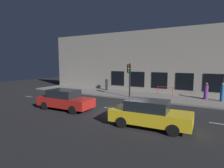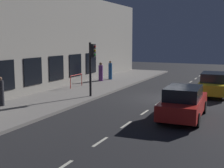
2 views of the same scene
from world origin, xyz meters
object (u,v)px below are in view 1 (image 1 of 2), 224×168
Objects in this scene: traffic_light at (129,74)px; pedestrian_0 at (206,92)px; pedestrian_2 at (222,93)px; parked_car_1 at (149,114)px; pedestrian_1 at (107,84)px; parked_car_0 at (65,100)px.

pedestrian_0 is at bearing -67.56° from traffic_light.
pedestrian_2 reaches higher than pedestrian_0.
pedestrian_2 is at bearing -72.89° from traffic_light.
pedestrian_1 reaches higher than parked_car_1.
parked_car_0 is 0.98× the size of parked_car_1.
parked_car_0 is at bearing -97.85° from parked_car_1.
parked_car_0 is at bearing 158.00° from traffic_light.
pedestrian_0 is at bearing -166.70° from pedestrian_2.
traffic_light is at bearing 155.57° from parked_car_0.
pedestrian_0 is 11.59m from pedestrian_1.
pedestrian_1 is 12.95m from pedestrian_2.
pedestrian_2 is at bearing 155.55° from parked_car_1.
pedestrian_1 is (3.23, 4.69, -1.63)m from traffic_light.
traffic_light reaches higher than parked_car_1.
parked_car_1 is at bearing 82.98° from parked_car_0.
parked_car_1 is at bearing -147.24° from traffic_light.
parked_car_1 is at bearing -85.12° from pedestrian_2.
pedestrian_2 is at bearing 127.24° from parked_car_0.
parked_car_1 is 2.74× the size of pedestrian_2.
parked_car_0 is 14.12m from pedestrian_2.
pedestrian_1 is at bearing -141.36° from parked_car_1.
pedestrian_1 is (10.28, 9.22, 0.11)m from parked_car_1.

